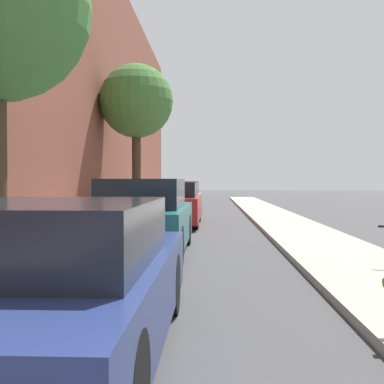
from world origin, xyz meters
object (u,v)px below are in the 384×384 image
object	(u,v)px
parked_car_grey	(181,198)
street_tree_far	(136,102)
parked_car_navy	(58,283)
parked_car_teal	(145,218)
parked_car_red	(171,204)

from	to	relation	value
parked_car_grey	street_tree_far	bearing A→B (deg)	-116.53
parked_car_navy	street_tree_far	xyz separation A→B (m)	(-1.72, 14.79, 3.92)
parked_car_navy	parked_car_teal	distance (m)	5.72
parked_car_red	street_tree_far	bearing A→B (deg)	120.23
street_tree_far	parked_car_red	bearing A→B (deg)	-59.77
parked_car_teal	street_tree_far	distance (m)	9.98
parked_car_navy	parked_car_red	size ratio (longest dim) A/B	0.95
parked_car_teal	parked_car_grey	distance (m)	12.12
parked_car_teal	parked_car_grey	bearing A→B (deg)	90.44
parked_car_red	street_tree_far	xyz separation A→B (m)	(-1.61, 2.76, 3.86)
parked_car_navy	parked_car_teal	bearing A→B (deg)	91.00
parked_car_teal	parked_car_red	size ratio (longest dim) A/B	0.99
parked_car_red	parked_car_grey	bearing A→B (deg)	90.83
parked_car_red	street_tree_far	world-z (taller)	street_tree_far
parked_car_navy	parked_car_grey	size ratio (longest dim) A/B	0.95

